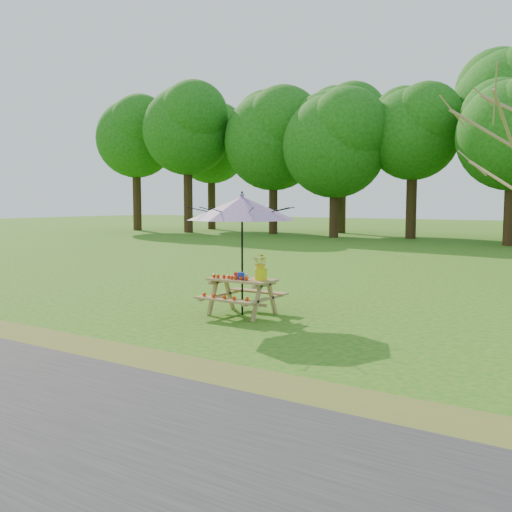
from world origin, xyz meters
The scene contains 8 objects.
ground centered at (0.00, 0.00, 0.00)m, with size 120.00×120.00×0.00m, color #206813.
drygrass_strip centered at (0.00, -2.80, 0.00)m, with size 120.00×1.20×0.01m, color olive.
treeline centered at (0.00, 22.00, 8.00)m, with size 60.00×12.00×16.00m, color #1A500D, non-canonical shape.
picnic_table centered at (-0.37, 0.50, 0.33)m, with size 1.20×1.32×0.67m.
patio_umbrella centered at (-0.37, 0.50, 1.95)m, with size 1.99×1.99×2.25m.
produce_bins centered at (-0.41, 0.52, 0.72)m, with size 0.32×0.41×0.13m.
tomatoes_row centered at (-0.52, 0.32, 0.71)m, with size 0.77×0.13×0.07m, color red, non-canonical shape.
flower_bucket centered at (0.01, 0.54, 0.92)m, with size 0.31×0.27×0.47m.
Camera 1 is at (5.46, -7.98, 2.06)m, focal length 40.00 mm.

